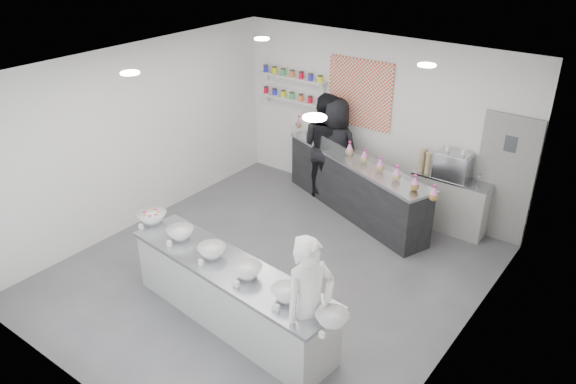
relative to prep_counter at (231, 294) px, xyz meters
The scene contains 26 objects.
floor 1.27m from the prep_counter, 103.79° to the left, with size 6.00×6.00×0.00m, color #515156.
ceiling 2.84m from the prep_counter, 103.79° to the left, with size 6.00×6.00×0.00m, color white.
back_wall 4.31m from the prep_counter, 93.92° to the left, with size 5.50×5.50×0.00m, color white.
left_wall 3.42m from the prep_counter, 159.04° to the left, with size 6.00×6.00×0.00m, color white.
right_wall 2.93m from the prep_counter, 25.26° to the left, with size 6.00×6.00×0.00m, color white.
back_door 4.64m from the prep_counter, 64.01° to the left, with size 0.88×0.04×2.10m, color gray.
pattern_panel 4.45m from the prep_counter, 98.73° to the left, with size 1.25×0.03×1.20m, color red.
jar_shelf_lower 4.69m from the prep_counter, 116.61° to the left, with size 1.45×0.22×0.04m, color silver.
jar_shelf_upper 4.81m from the prep_counter, 116.61° to the left, with size 1.45×0.22×0.04m, color silver.
preserve_jars 4.75m from the prep_counter, 116.72° to the left, with size 1.45×0.10×0.56m, color red, non-canonical shape.
downlight_0 3.06m from the prep_counter, behind, with size 0.24×0.24×0.02m, color white.
downlight_1 2.79m from the prep_counter, ahead, with size 0.24×0.24×0.02m, color white.
downlight_2 4.12m from the prep_counter, 121.38° to the left, with size 0.24×0.24×0.02m, color white.
downlight_3 3.92m from the prep_counter, 68.03° to the left, with size 0.24×0.24×0.02m, color white.
prep_counter is the anchor object (origin of this frame).
back_bar 3.53m from the prep_counter, 94.54° to the left, with size 3.27×0.60×1.01m, color black.
sneeze_guard 3.35m from the prep_counter, 96.70° to the left, with size 3.22×0.01×0.28m, color white.
espresso_ledge 4.14m from the prep_counter, 72.22° to the left, with size 1.26×0.40×0.94m, color #9D9D99.
espresso_machine 4.20m from the prep_counter, 72.39° to the left, with size 0.55×0.38×0.42m, color #93969E.
cup_stacks 4.08m from the prep_counter, 78.66° to the left, with size 0.24×0.24×0.35m, color tan, non-canonical shape.
prep_bowls 0.50m from the prep_counter, ahead, with size 3.62×0.47×0.15m, color white, non-canonical shape.
label_cards 0.69m from the prep_counter, 84.13° to the right, with size 3.31×0.04×0.07m, color white, non-canonical shape.
cookie_bags 3.60m from the prep_counter, 94.54° to the left, with size 3.74×0.14×0.26m, color #FF7ED3, non-canonical shape.
woman_prep 1.38m from the prep_counter, ahead, with size 0.65×0.43×1.78m, color white.
staff_left 3.96m from the prep_counter, 105.84° to the left, with size 0.96×0.74×1.97m, color black.
staff_right 3.91m from the prep_counter, 103.20° to the left, with size 0.93×0.61×1.90m, color black.
Camera 1 is at (4.34, -5.35, 4.80)m, focal length 35.00 mm.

